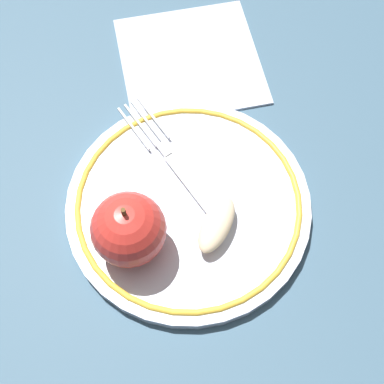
% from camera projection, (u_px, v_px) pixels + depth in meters
% --- Properties ---
extents(ground_plane, '(2.00, 2.00, 0.00)m').
position_uv_depth(ground_plane, '(188.00, 198.00, 0.53)').
color(ground_plane, '#39576D').
extents(plate, '(0.24, 0.24, 0.02)m').
position_uv_depth(plate, '(192.00, 204.00, 0.52)').
color(plate, silver).
rests_on(plate, ground_plane).
extents(apple_red_whole, '(0.07, 0.07, 0.08)m').
position_uv_depth(apple_red_whole, '(129.00, 229.00, 0.46)').
color(apple_red_whole, red).
rests_on(apple_red_whole, plate).
extents(apple_slice_front, '(0.05, 0.06, 0.02)m').
position_uv_depth(apple_slice_front, '(217.00, 225.00, 0.49)').
color(apple_slice_front, beige).
rests_on(apple_slice_front, plate).
extents(fork, '(0.10, 0.16, 0.00)m').
position_uv_depth(fork, '(177.00, 166.00, 0.53)').
color(fork, silver).
rests_on(fork, plate).
extents(napkin_folded, '(0.17, 0.17, 0.01)m').
position_uv_depth(napkin_folded, '(190.00, 60.00, 0.60)').
color(napkin_folded, silver).
rests_on(napkin_folded, ground_plane).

